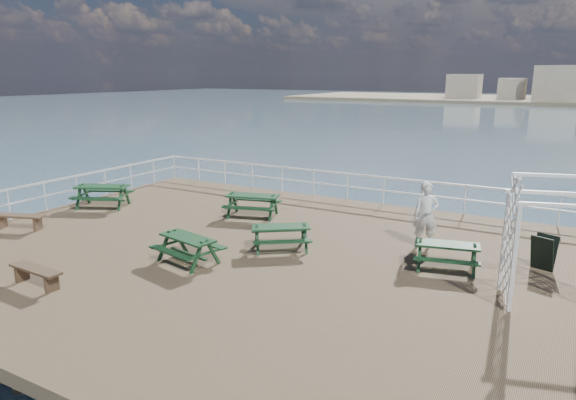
# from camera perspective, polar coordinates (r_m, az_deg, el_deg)

# --- Properties ---
(ground) EXTENTS (18.00, 14.00, 0.30)m
(ground) POSITION_cam_1_polar(r_m,az_deg,el_deg) (14.52, -4.12, -6.23)
(ground) COLOR brown
(ground) RESTS_ON ground
(railing) EXTENTS (17.77, 13.76, 1.10)m
(railing) POSITION_cam_1_polar(r_m,az_deg,el_deg) (16.36, 0.57, -0.14)
(railing) COLOR white
(railing) RESTS_ON ground
(picnic_table_a) EXTENTS (2.35, 2.17, 0.92)m
(picnic_table_a) POSITION_cam_1_polar(r_m,az_deg,el_deg) (20.22, -19.91, 0.90)
(picnic_table_a) COLOR #153A1E
(picnic_table_a) RESTS_ON ground
(picnic_table_b) EXTENTS (2.11, 1.88, 0.87)m
(picnic_table_b) POSITION_cam_1_polar(r_m,az_deg,el_deg) (17.79, -3.96, -0.08)
(picnic_table_b) COLOR #153A1E
(picnic_table_b) RESTS_ON ground
(picnic_table_c) EXTENTS (2.06, 1.99, 0.78)m
(picnic_table_c) POSITION_cam_1_polar(r_m,az_deg,el_deg) (14.41, -0.81, -3.62)
(picnic_table_c) COLOR #153A1E
(picnic_table_c) RESTS_ON ground
(picnic_table_d) EXTENTS (1.87, 1.62, 0.79)m
(picnic_table_d) POSITION_cam_1_polar(r_m,az_deg,el_deg) (13.71, -11.07, -4.78)
(picnic_table_d) COLOR #153A1E
(picnic_table_d) RESTS_ON ground
(picnic_table_e) EXTENTS (1.82, 1.59, 0.77)m
(picnic_table_e) POSITION_cam_1_polar(r_m,az_deg,el_deg) (13.60, 17.22, -5.38)
(picnic_table_e) COLOR #153A1E
(picnic_table_e) RESTS_ON ground
(flat_bench_near) EXTENTS (1.71, 0.93, 0.48)m
(flat_bench_near) POSITION_cam_1_polar(r_m,az_deg,el_deg) (18.39, -27.68, -1.83)
(flat_bench_near) COLOR brown
(flat_bench_near) RESTS_ON ground
(flat_bench_far) EXTENTS (1.57, 0.44, 0.45)m
(flat_bench_far) POSITION_cam_1_polar(r_m,az_deg,el_deg) (13.39, -26.23, -7.24)
(flat_bench_far) COLOR brown
(flat_bench_far) RESTS_ON ground
(trellis_arbor) EXTENTS (2.54, 1.82, 2.84)m
(trellis_arbor) POSITION_cam_1_polar(r_m,az_deg,el_deg) (12.23, 28.22, -4.79)
(trellis_arbor) COLOR white
(trellis_arbor) RESTS_ON ground
(sandwich_board) EXTENTS (0.66, 0.58, 0.91)m
(sandwich_board) POSITION_cam_1_polar(r_m,az_deg,el_deg) (14.48, 26.52, -5.28)
(sandwich_board) COLOR black
(sandwich_board) RESTS_ON ground
(person) EXTENTS (0.81, 0.68, 1.89)m
(person) POSITION_cam_1_polar(r_m,az_deg,el_deg) (15.03, 15.06, -1.60)
(person) COLOR white
(person) RESTS_ON ground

